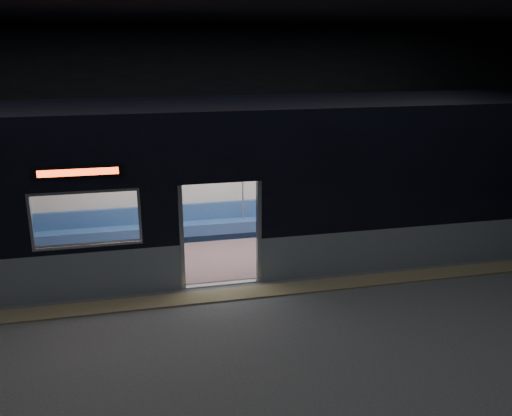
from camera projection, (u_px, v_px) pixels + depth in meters
name	position (u px, v px, depth m)	size (l,w,h in m)	color
station_floor	(231.00, 310.00, 9.56)	(24.00, 14.00, 0.01)	#47494C
station_envelope	(228.00, 99.00, 8.48)	(24.00, 14.00, 5.00)	black
tactile_strip	(226.00, 295.00, 10.06)	(22.80, 0.50, 0.03)	#8C7F59
metro_car	(209.00, 175.00, 11.39)	(18.00, 3.04, 3.35)	gray
passenger	(354.00, 199.00, 13.43)	(0.39, 0.68, 1.35)	black
handbag	(356.00, 206.00, 13.25)	(0.26, 0.22, 0.13)	black
transit_map	(397.00, 167.00, 13.77)	(1.02, 0.03, 0.66)	white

